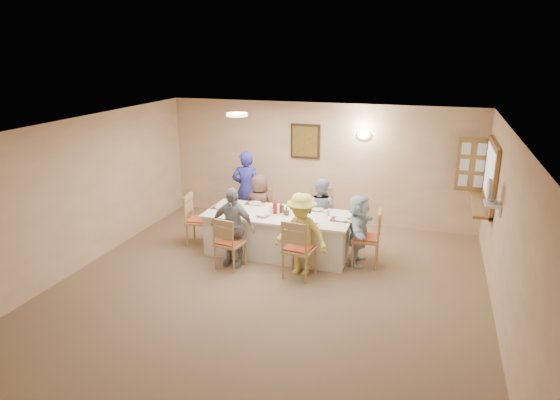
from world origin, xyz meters
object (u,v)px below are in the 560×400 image
(desk_fan, at_px, (491,194))
(diner_right_end, at_px, (359,230))
(chair_back_right, at_px, (322,216))
(diner_back_left, at_px, (260,206))
(chair_front_left, at_px, (230,242))
(condiment_ketchup, at_px, (275,207))
(chair_left_end, at_px, (200,220))
(diner_front_right, at_px, (301,234))
(chair_front_right, at_px, (299,248))
(caregiver, at_px, (246,189))
(chair_right_end, at_px, (366,237))
(diner_front_left, at_px, (232,227))
(dining_table, at_px, (279,234))
(serving_hatch, at_px, (491,176))
(chair_back_left, at_px, (262,213))
(diner_back_right, at_px, (320,212))

(desk_fan, bearing_deg, diner_right_end, 166.52)
(chair_back_right, relative_size, diner_back_left, 0.81)
(chair_front_left, distance_m, condiment_ketchup, 1.04)
(chair_left_end, height_order, diner_front_right, diner_front_right)
(chair_front_left, relative_size, chair_front_right, 0.91)
(chair_front_left, distance_m, diner_front_right, 1.23)
(chair_front_right, relative_size, caregiver, 0.63)
(chair_front_left, relative_size, chair_right_end, 0.93)
(chair_right_end, distance_m, diner_front_left, 2.26)
(chair_right_end, xyz_separation_m, diner_front_right, (-0.95, -0.68, 0.20))
(dining_table, xyz_separation_m, diner_front_right, (0.60, -0.68, 0.31))
(serving_hatch, bearing_deg, diner_front_right, -151.42)
(desk_fan, bearing_deg, serving_hatch, 85.34)
(dining_table, bearing_deg, chair_front_right, -53.13)
(serving_hatch, xyz_separation_m, chair_back_right, (-2.87, -0.08, -0.99))
(chair_back_left, distance_m, chair_right_end, 2.29)
(dining_table, height_order, diner_back_left, diner_back_left)
(chair_front_right, bearing_deg, diner_back_right, -82.46)
(caregiver, bearing_deg, chair_front_left, 88.86)
(diner_front_right, xyz_separation_m, condiment_ketchup, (-0.66, 0.66, 0.20))
(dining_table, bearing_deg, chair_back_left, 126.87)
(diner_front_right, bearing_deg, chair_front_right, -82.38)
(chair_right_end, height_order, caregiver, caregiver)
(diner_back_left, xyz_separation_m, caregiver, (-0.45, 0.47, 0.17))
(chair_back_left, bearing_deg, diner_right_end, -25.96)
(desk_fan, xyz_separation_m, dining_table, (-3.36, 0.47, -1.17))
(diner_right_end, height_order, condiment_ketchup, diner_right_end)
(chair_back_left, height_order, chair_left_end, chair_left_end)
(chair_back_left, bearing_deg, desk_fan, -22.07)
(chair_front_left, distance_m, caregiver, 2.03)
(chair_back_left, distance_m, diner_back_left, 0.21)
(desk_fan, distance_m, diner_front_right, 2.90)
(chair_right_end, height_order, diner_front_right, diner_front_right)
(chair_right_end, distance_m, diner_back_right, 1.18)
(diner_front_left, bearing_deg, desk_fan, 6.37)
(desk_fan, relative_size, caregiver, 0.19)
(chair_front_left, relative_size, diner_right_end, 0.74)
(chair_left_end, distance_m, caregiver, 1.29)
(diner_front_left, bearing_deg, chair_back_right, 54.24)
(chair_back_right, bearing_deg, chair_front_left, -138.74)
(chair_back_left, xyz_separation_m, chair_back_right, (1.20, 0.00, 0.06))
(chair_front_right, height_order, diner_back_left, diner_back_left)
(chair_back_left, height_order, diner_right_end, diner_right_end)
(chair_right_end, relative_size, diner_front_right, 0.71)
(dining_table, distance_m, chair_right_end, 1.55)
(condiment_ketchup, bearing_deg, caregiver, 130.30)
(dining_table, xyz_separation_m, diner_back_left, (-0.60, 0.68, 0.25))
(desk_fan, height_order, chair_front_left, desk_fan)
(diner_right_end, xyz_separation_m, condiment_ketchup, (-1.48, -0.02, 0.27))
(chair_right_end, bearing_deg, desk_fan, 73.03)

